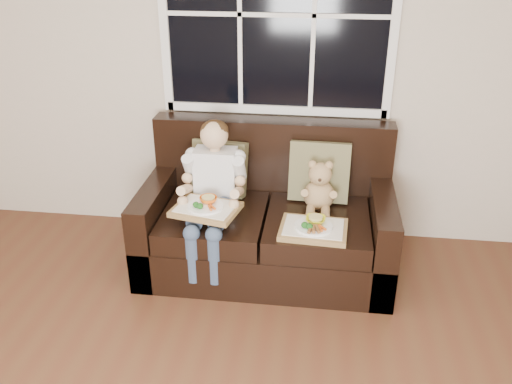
# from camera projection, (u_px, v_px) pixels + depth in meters

# --- Properties ---
(room_walls) EXTENTS (4.52, 5.02, 2.71)m
(room_walls) POSITION_uv_depth(u_px,v_px,m) (78.00, 167.00, 1.48)
(room_walls) COLOR beige
(room_walls) RESTS_ON ground
(window_back) EXTENTS (1.62, 0.04, 1.37)m
(window_back) POSITION_uv_depth(u_px,v_px,m) (277.00, 15.00, 3.62)
(window_back) COLOR black
(window_back) RESTS_ON room_walls
(loveseat) EXTENTS (1.70, 0.92, 0.96)m
(loveseat) POSITION_uv_depth(u_px,v_px,m) (267.00, 223.00, 3.80)
(loveseat) COLOR black
(loveseat) RESTS_ON ground
(pillow_left) EXTENTS (0.41, 0.24, 0.40)m
(pillow_left) POSITION_uv_depth(u_px,v_px,m) (219.00, 168.00, 3.83)
(pillow_left) COLOR olive
(pillow_left) RESTS_ON loveseat
(pillow_right) EXTENTS (0.42, 0.21, 0.43)m
(pillow_right) POSITION_uv_depth(u_px,v_px,m) (319.00, 171.00, 3.75)
(pillow_right) COLOR olive
(pillow_right) RESTS_ON loveseat
(child) EXTENTS (0.41, 0.60, 0.93)m
(child) POSITION_uv_depth(u_px,v_px,m) (213.00, 183.00, 3.58)
(child) COLOR silver
(child) RESTS_ON loveseat
(teddy_bear) EXTENTS (0.21, 0.27, 0.36)m
(teddy_bear) POSITION_uv_depth(u_px,v_px,m) (319.00, 189.00, 3.63)
(teddy_bear) COLOR tan
(teddy_bear) RESTS_ON loveseat
(tray_left) EXTENTS (0.46, 0.38, 0.09)m
(tray_left) POSITION_uv_depth(u_px,v_px,m) (206.00, 208.00, 3.44)
(tray_left) COLOR #AA894D
(tray_left) RESTS_ON child
(tray_right) EXTENTS (0.44, 0.34, 0.10)m
(tray_right) POSITION_uv_depth(u_px,v_px,m) (314.00, 228.00, 3.40)
(tray_right) COLOR #AA894D
(tray_right) RESTS_ON loveseat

